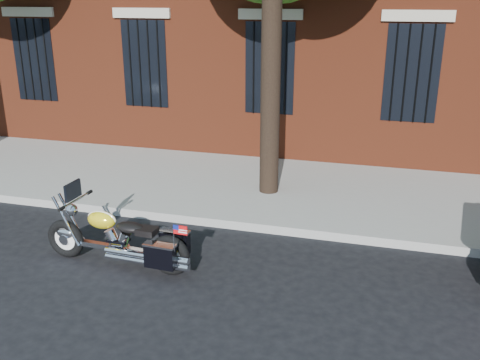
# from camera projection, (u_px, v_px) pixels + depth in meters

# --- Properties ---
(ground) EXTENTS (120.00, 120.00, 0.00)m
(ground) POSITION_uv_depth(u_px,v_px,m) (192.00, 263.00, 7.89)
(ground) COLOR black
(ground) RESTS_ON ground
(curb) EXTENTS (40.00, 0.16, 0.15)m
(curb) POSITION_uv_depth(u_px,v_px,m) (220.00, 222.00, 9.12)
(curb) COLOR gray
(curb) RESTS_ON ground
(sidewalk) EXTENTS (40.00, 3.60, 0.15)m
(sidewalk) POSITION_uv_depth(u_px,v_px,m) (248.00, 186.00, 10.83)
(sidewalk) COLOR gray
(sidewalk) RESTS_ON ground
(motorcycle) EXTENTS (2.40, 0.73, 1.22)m
(motorcycle) POSITION_uv_depth(u_px,v_px,m) (123.00, 241.00, 7.64)
(motorcycle) COLOR black
(motorcycle) RESTS_ON ground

